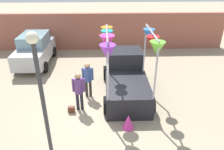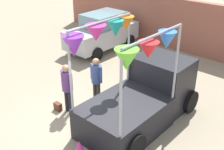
# 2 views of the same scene
# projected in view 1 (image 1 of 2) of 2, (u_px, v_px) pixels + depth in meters

# --- Properties ---
(ground_plane) EXTENTS (60.00, 60.00, 0.00)m
(ground_plane) POSITION_uv_depth(u_px,v_px,m) (97.00, 109.00, 9.49)
(ground_plane) COLOR gray
(vendor_truck) EXTENTS (2.45, 4.15, 3.31)m
(vendor_truck) POSITION_uv_depth(u_px,v_px,m) (125.00, 75.00, 10.37)
(vendor_truck) COLOR black
(vendor_truck) RESTS_ON ground
(parked_car) EXTENTS (1.88, 4.00, 1.88)m
(parked_car) POSITION_uv_depth(u_px,v_px,m) (35.00, 49.00, 13.43)
(parked_car) COLOR #B7B7BC
(parked_car) RESTS_ON ground
(person_customer) EXTENTS (0.53, 0.34, 1.75)m
(person_customer) POSITION_uv_depth(u_px,v_px,m) (79.00, 88.00, 9.00)
(person_customer) COLOR black
(person_customer) RESTS_ON ground
(person_vendor) EXTENTS (0.53, 0.34, 1.73)m
(person_vendor) POSITION_uv_depth(u_px,v_px,m) (88.00, 77.00, 9.94)
(person_vendor) COLOR #2D2823
(person_vendor) RESTS_ON ground
(handbag) EXTENTS (0.28, 0.16, 0.28)m
(handbag) POSITION_uv_depth(u_px,v_px,m) (71.00, 109.00, 9.23)
(handbag) COLOR #592D1E
(handbag) RESTS_ON ground
(street_lamp) EXTENTS (0.32, 0.32, 4.20)m
(street_lamp) POSITION_uv_depth(u_px,v_px,m) (40.00, 85.00, 5.87)
(street_lamp) COLOR #333338
(street_lamp) RESTS_ON ground
(brick_boundary_wall) EXTENTS (18.00, 0.36, 2.60)m
(brick_boundary_wall) POSITION_uv_depth(u_px,v_px,m) (100.00, 31.00, 15.71)
(brick_boundary_wall) COLOR #9E5947
(brick_boundary_wall) RESTS_ON ground
(folded_kite_bundle_magenta) EXTENTS (0.56, 0.56, 0.60)m
(folded_kite_bundle_magenta) POSITION_uv_depth(u_px,v_px,m) (128.00, 122.00, 8.27)
(folded_kite_bundle_magenta) COLOR #D83399
(folded_kite_bundle_magenta) RESTS_ON ground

